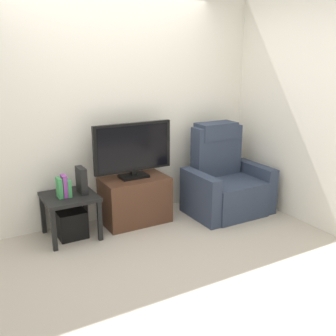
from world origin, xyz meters
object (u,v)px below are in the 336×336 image
Objects in this scene: tv_stand at (135,200)px; game_console at (81,180)px; recliner_armchair at (225,182)px; subwoofer_box at (71,223)px; book_rightmost at (68,188)px; book_leftmost at (59,188)px; side_table at (70,202)px; book_middle at (64,186)px; television at (133,149)px.

game_console reaches higher than tv_stand.
subwoofer_box is (-1.88, 0.22, -0.23)m from recliner_armchair.
tv_stand is 0.70× the size of recliner_armchair.
subwoofer_box is 1.05× the size of game_console.
game_console is at bearing 3.95° from subwoofer_box.
tv_stand is 0.83m from book_rightmost.
recliner_armchair is 2.00m from book_leftmost.
tv_stand reaches higher than side_table.
book_leftmost is 0.74× the size of game_console.
book_leftmost is 0.89× the size of book_middle.
book_rightmost is 0.65× the size of game_console.
side_table reaches higher than subwoofer_box.
recliner_armchair is (1.11, -0.26, -0.49)m from television.
book_rightmost is (0.09, 0.00, -0.01)m from book_leftmost.
book_leftmost is at bearing -168.69° from side_table.
tv_stand is 3.22× the size of book_middle.
recliner_armchair is (1.11, -0.24, 0.10)m from tv_stand.
subwoofer_box is at bearing 22.57° from book_middle.
book_rightmost is at bearing -176.81° from tv_stand.
tv_stand is at bearing 3.19° from book_rightmost.
game_console is (0.19, 0.03, 0.02)m from book_middle.
book_middle is (-1.93, 0.20, 0.21)m from recliner_armchair.
television is 0.84m from book_rightmost.
book_leftmost is 0.05m from book_middle.
television is 0.92m from book_leftmost.
side_table is 0.17m from book_rightmost.
television reaches higher than book_rightmost.
book_rightmost is (0.04, 0.00, -0.03)m from book_middle.
side_table is at bearing -176.05° from game_console.
game_console is (-0.62, -0.03, -0.26)m from television.
book_rightmost is (-0.01, -0.02, 0.17)m from side_table.
recliner_armchair is 4.62× the size of book_middle.
game_console is at bearing -177.03° from television.
book_rightmost is at bearing -168.97° from game_console.
recliner_armchair is 5.93× the size of book_rightmost.
game_console is at bearing 11.03° from book_rightmost.
book_middle is 0.83× the size of game_console.
book_leftmost is at bearing -173.02° from game_console.
book_rightmost is at bearing 0.00° from book_middle.
tv_stand is at bearing 160.71° from recliner_armchair.
book_rightmost reaches higher than subwoofer_box.
recliner_armchair is at bearing -6.58° from side_table.
television reaches higher than book_middle.
book_leftmost is at bearing -168.69° from subwoofer_box.
recliner_armchair is at bearing -6.58° from subwoofer_box.
book_middle is (-0.05, -0.02, 0.44)m from subwoofer_box.
television is 0.86m from book_middle.
book_rightmost is at bearing 0.00° from book_leftmost.
book_rightmost is (-0.78, -0.04, 0.29)m from tv_stand.
television is at bearing 3.15° from side_table.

